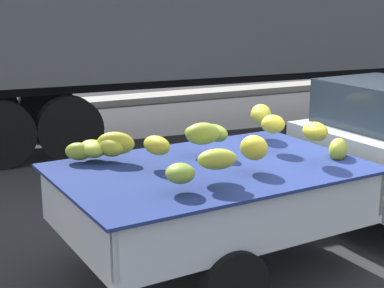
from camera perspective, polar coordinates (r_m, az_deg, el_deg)
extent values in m
plane|color=#28282B|center=(6.80, 12.67, -9.19)|extent=(220.00, 220.00, 0.00)
cube|color=gray|center=(14.79, -9.62, 4.01)|extent=(80.00, 0.80, 0.16)
cube|color=silver|center=(5.75, 1.82, -7.03)|extent=(2.92, 2.00, 0.08)
cube|color=silver|center=(6.37, -2.29, -2.41)|extent=(2.77, 0.29, 0.44)
cube|color=silver|center=(5.00, 7.14, -7.30)|extent=(2.77, 0.29, 0.44)
cube|color=silver|center=(6.45, 12.15, -2.50)|extent=(0.20, 1.77, 0.44)
cube|color=silver|center=(5.11, -11.32, -6.99)|extent=(0.20, 1.77, 0.44)
cube|color=#B21914|center=(6.41, -2.41, -2.69)|extent=(2.66, 0.24, 0.07)
cube|color=navy|center=(5.59, 1.86, -2.34)|extent=(3.05, 2.13, 0.03)
ellipsoid|color=gold|center=(5.48, -3.43, -0.13)|extent=(0.26, 0.37, 0.18)
ellipsoid|color=olive|center=(4.82, -1.15, -2.86)|extent=(0.34, 0.35, 0.17)
ellipsoid|color=#96A730|center=(5.91, 0.72, 1.03)|extent=(0.34, 0.38, 0.16)
ellipsoid|color=#90A32F|center=(5.23, 1.03, 1.02)|extent=(0.33, 0.26, 0.20)
ellipsoid|color=gold|center=(6.69, 6.70, 2.88)|extent=(0.39, 0.44, 0.23)
ellipsoid|color=#A1AD31|center=(6.06, 14.00, -0.52)|extent=(0.36, 0.35, 0.23)
ellipsoid|color=gold|center=(5.41, 6.03, -0.36)|extent=(0.27, 0.31, 0.23)
ellipsoid|color=yellow|center=(6.15, 7.87, 1.93)|extent=(0.25, 0.27, 0.19)
ellipsoid|color=gold|center=(5.77, 11.87, 1.20)|extent=(0.33, 0.40, 0.18)
ellipsoid|color=#A9B232|center=(4.95, 2.47, -1.48)|extent=(0.38, 0.28, 0.18)
ellipsoid|color=gold|center=(5.74, -7.43, 0.06)|extent=(0.42, 0.38, 0.23)
ellipsoid|color=#AAAB2C|center=(5.76, -8.01, -0.21)|extent=(0.31, 0.41, 0.20)
ellipsoid|color=olive|center=(5.79, -10.94, -0.71)|extent=(0.32, 0.30, 0.17)
ellipsoid|color=olive|center=(5.94, 2.20, 1.09)|extent=(0.25, 0.39, 0.17)
ellipsoid|color=#A6B132|center=(5.81, -9.63, -0.45)|extent=(0.26, 0.36, 0.17)
cylinder|color=black|center=(8.09, 14.92, -3.10)|extent=(0.65, 0.25, 0.64)
cylinder|color=black|center=(6.40, -4.83, -7.31)|extent=(0.65, 0.25, 0.64)
cylinder|color=black|center=(5.04, 3.86, -13.52)|extent=(0.65, 0.25, 0.64)
cube|color=black|center=(11.98, 4.18, 6.73)|extent=(11.05, 0.98, 0.30)
cylinder|color=black|center=(12.13, -13.94, 3.76)|extent=(1.09, 0.36, 1.08)
cylinder|color=black|center=(9.81, -11.77, 1.45)|extent=(1.09, 0.36, 1.08)
cylinder|color=black|center=(9.68, -18.05, 0.86)|extent=(1.09, 0.36, 1.08)
cylinder|color=#38383A|center=(13.83, 16.52, 5.20)|extent=(0.18, 0.18, 1.25)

